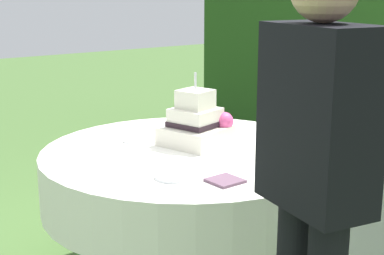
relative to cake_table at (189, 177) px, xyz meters
The scene contains 8 objects.
cake_table is the anchor object (origin of this frame).
wedding_cake 0.26m from the cake_table, 121.20° to the left, with size 0.35×0.35×0.36m.
serving_plate_near 0.45m from the cake_table, 44.87° to the right, with size 0.15×0.15×0.01m, color white.
serving_plate_far 0.34m from the cake_table, 156.58° to the right, with size 0.14×0.14×0.01m, color white.
serving_plate_left 0.44m from the cake_table, 159.83° to the left, with size 0.13×0.13×0.01m, color white.
serving_plate_right 0.60m from the cake_table, 48.39° to the left, with size 0.14×0.14×0.01m, color white.
napkin_stack 0.51m from the cake_table, 18.34° to the right, with size 0.13×0.13×0.01m, color #6B4C60.
standing_person 1.15m from the cake_table, 15.54° to the right, with size 0.39×0.26×1.60m.
Camera 1 is at (2.17, -1.57, 1.50)m, focal length 53.76 mm.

